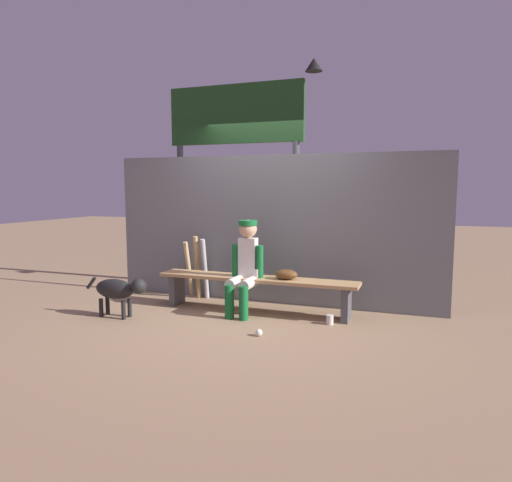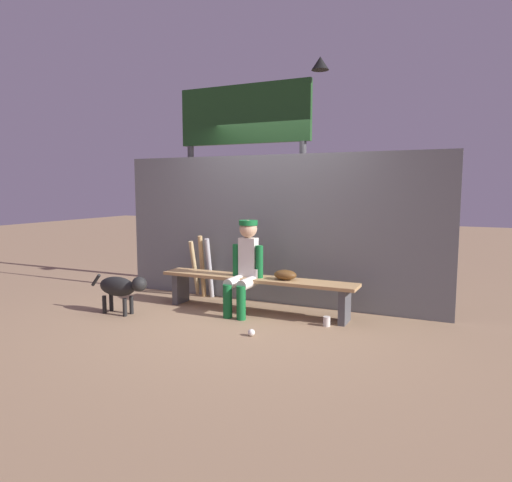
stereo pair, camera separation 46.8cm
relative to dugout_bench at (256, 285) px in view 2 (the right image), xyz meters
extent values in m
plane|color=#937556|center=(0.00, 0.00, -0.35)|extent=(30.00, 30.00, 0.00)
cube|color=slate|center=(0.00, 0.53, 0.64)|extent=(4.53, 0.03, 1.97)
cube|color=tan|center=(0.00, 0.00, 0.07)|extent=(2.53, 0.36, 0.04)
cube|color=#4C4C51|center=(-1.12, 0.00, -0.15)|extent=(0.08, 0.29, 0.40)
cube|color=#4C4C51|center=(1.12, 0.00, -0.15)|extent=(0.08, 0.29, 0.40)
cube|color=silver|center=(-0.10, 0.00, 0.34)|extent=(0.22, 0.13, 0.48)
sphere|color=tan|center=(-0.10, 0.00, 0.69)|extent=(0.22, 0.22, 0.22)
cylinder|color=#14662D|center=(-0.10, 0.00, 0.77)|extent=(0.23, 0.23, 0.06)
cylinder|color=silver|center=(-0.19, -0.19, 0.05)|extent=(0.13, 0.38, 0.13)
cylinder|color=#14662D|center=(-0.19, -0.38, -0.15)|extent=(0.11, 0.11, 0.40)
cylinder|color=#14662D|center=(-0.26, -0.02, 0.29)|extent=(0.09, 0.09, 0.41)
cylinder|color=silver|center=(-0.01, -0.19, 0.05)|extent=(0.13, 0.38, 0.13)
cylinder|color=#14662D|center=(-0.01, -0.38, -0.15)|extent=(0.11, 0.11, 0.40)
cylinder|color=#14662D|center=(0.06, -0.02, 0.29)|extent=(0.09, 0.09, 0.41)
ellipsoid|color=#593819|center=(0.39, 0.00, 0.15)|extent=(0.28, 0.20, 0.12)
cylinder|color=#B7B7BC|center=(-0.89, 0.38, 0.08)|extent=(0.09, 0.22, 0.85)
cylinder|color=tan|center=(-1.00, 0.37, 0.09)|extent=(0.09, 0.20, 0.88)
cylinder|color=tan|center=(-1.18, 0.44, 0.05)|extent=(0.07, 0.24, 0.80)
sphere|color=white|center=(0.36, -0.87, -0.31)|extent=(0.07, 0.07, 0.07)
cylinder|color=silver|center=(0.97, -0.20, -0.29)|extent=(0.08, 0.08, 0.11)
cylinder|color=silver|center=(0.03, -0.03, 0.15)|extent=(0.08, 0.08, 0.11)
cylinder|color=#3F3F42|center=(-1.76, 1.29, 0.75)|extent=(0.10, 0.10, 2.20)
cylinder|color=#3F3F42|center=(0.14, 1.29, 0.75)|extent=(0.10, 0.10, 2.20)
cube|color=#1E471E|center=(-0.81, 1.29, 2.29)|extent=(2.14, 0.08, 0.87)
cone|color=black|center=(0.41, 1.19, 2.88)|extent=(0.24, 0.24, 0.18)
ellipsoid|color=black|center=(-1.51, -0.79, -0.01)|extent=(0.52, 0.20, 0.24)
sphere|color=black|center=(-1.17, -0.79, 0.05)|extent=(0.18, 0.18, 0.18)
cylinder|color=black|center=(-1.85, -0.79, 0.04)|extent=(0.15, 0.04, 0.16)
cylinder|color=black|center=(-1.35, -0.73, -0.24)|extent=(0.05, 0.05, 0.22)
cylinder|color=black|center=(-1.35, -0.85, -0.24)|extent=(0.05, 0.05, 0.22)
cylinder|color=black|center=(-1.67, -0.73, -0.24)|extent=(0.05, 0.05, 0.22)
cylinder|color=black|center=(-1.67, -0.85, -0.24)|extent=(0.05, 0.05, 0.22)
camera|label=1|loc=(1.95, -5.27, 1.20)|focal=32.42mm
camera|label=2|loc=(2.38, -5.09, 1.20)|focal=32.42mm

